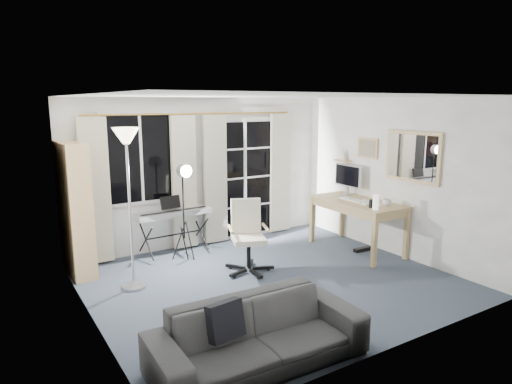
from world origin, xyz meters
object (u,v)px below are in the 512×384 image
at_px(studio_light, 184,182).
at_px(office_chair, 247,229).
at_px(mug, 387,202).
at_px(torchiere_lamp, 127,161).
at_px(sofa, 258,324).
at_px(desk, 357,207).
at_px(bookshelf, 73,213).
at_px(monitor, 348,177).
at_px(keyboard_piano, 173,214).

xyz_separation_m(studio_light, office_chair, (0.59, -0.79, -0.60)).
bearing_deg(mug, office_chair, 161.15).
relative_size(torchiere_lamp, sofa, 1.02).
relative_size(studio_light, office_chair, 1.48).
bearing_deg(office_chair, mug, 1.79).
bearing_deg(sofa, desk, 34.05).
distance_m(studio_light, mug, 3.01).
bearing_deg(torchiere_lamp, mug, -13.90).
relative_size(bookshelf, office_chair, 1.81).
xyz_separation_m(desk, sofa, (-3.06, -1.92, -0.32)).
height_order(torchiere_lamp, mug, torchiere_lamp).
height_order(office_chair, monitor, monitor).
xyz_separation_m(keyboard_piano, monitor, (2.75, -0.88, 0.47)).
height_order(desk, sofa, desk).
bearing_deg(desk, sofa, -147.29).
xyz_separation_m(bookshelf, office_chair, (2.09, -1.09, -0.27)).
height_order(torchiere_lamp, studio_light, torchiere_lamp).
distance_m(torchiere_lamp, office_chair, 1.89).
height_order(torchiere_lamp, monitor, torchiere_lamp).
xyz_separation_m(office_chair, sofa, (-1.14, -2.11, -0.20)).
height_order(keyboard_piano, studio_light, studio_light).
bearing_deg(mug, monitor, 84.22).
bearing_deg(office_chair, keyboard_piano, 139.84).
distance_m(torchiere_lamp, studio_light, 1.22).
relative_size(office_chair, mug, 7.58).
xyz_separation_m(torchiere_lamp, office_chair, (1.57, -0.20, -1.04)).
bearing_deg(torchiere_lamp, sofa, -79.60).
relative_size(monitor, mug, 4.39).
relative_size(desk, monitor, 2.60).
xyz_separation_m(torchiere_lamp, desk, (3.48, -0.39, -0.93)).
bearing_deg(monitor, office_chair, -172.32).
bearing_deg(studio_light, mug, -39.20).
xyz_separation_m(keyboard_piano, sofa, (-0.51, -3.25, -0.26)).
distance_m(studio_light, sofa, 3.06).
distance_m(bookshelf, office_chair, 2.37).
bearing_deg(keyboard_piano, monitor, -20.33).
xyz_separation_m(torchiere_lamp, sofa, (0.42, -2.31, -1.25)).
bearing_deg(studio_light, bookshelf, 158.82).
bearing_deg(keyboard_piano, bookshelf, 179.20).
bearing_deg(keyboard_piano, office_chair, -63.44).
distance_m(keyboard_piano, desk, 2.88).
height_order(keyboard_piano, mug, mug).
xyz_separation_m(keyboard_piano, desk, (2.55, -1.33, 0.06)).
bearing_deg(studio_light, torchiere_lamp, -158.67).
distance_m(studio_light, office_chair, 1.15).
bearing_deg(sofa, torchiere_lamp, 102.34).
distance_m(monitor, mug, 0.98).
bearing_deg(monitor, mug, -95.18).
bearing_deg(keyboard_piano, desk, -30.11).
bearing_deg(desk, bookshelf, 162.87).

